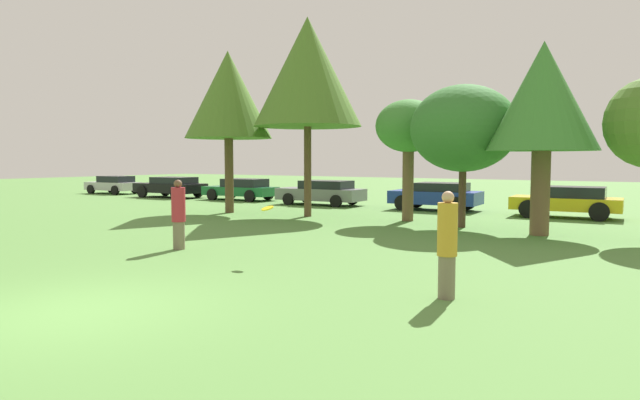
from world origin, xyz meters
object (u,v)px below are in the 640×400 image
object	(u,v)px
parked_car_green	(241,189)
parked_car_grey	(322,192)
person_thrower	(179,214)
tree_1	(307,72)
frisbee	(267,208)
parked_car_yellow	(568,201)
parked_car_blue	(437,195)
tree_0	(228,95)
tree_3	(463,129)
tree_2	(409,128)
person_catcher	(447,245)
tree_4	(543,98)
parked_car_black	(171,186)
parked_car_silver	(114,184)

from	to	relation	value
parked_car_green	parked_car_grey	xyz separation A→B (m)	(5.63, -0.39, 0.01)
person_thrower	tree_1	xyz separation A→B (m)	(-1.81, 8.59, 4.85)
frisbee	parked_car_yellow	bearing A→B (deg)	73.52
parked_car_green	parked_car_yellow	xyz separation A→B (m)	(17.07, -0.33, 0.03)
parked_car_blue	tree_0	bearing A→B (deg)	36.77
tree_0	tree_3	size ratio (longest dim) A/B	1.44
tree_2	parked_car_grey	distance (m)	8.39
parked_car_green	person_catcher	bearing A→B (deg)	136.36
tree_4	parked_car_yellow	xyz separation A→B (m)	(-0.08, 5.91, -3.44)
tree_2	person_thrower	bearing A→B (deg)	-103.73
parked_car_black	person_catcher	bearing A→B (deg)	144.44
frisbee	tree_2	xyz separation A→B (m)	(-0.75, 9.43, 2.23)
parked_car_silver	parked_car_green	bearing A→B (deg)	177.46
person_catcher	tree_2	bearing A→B (deg)	-54.54
parked_car_green	tree_1	bearing A→B (deg)	143.74
frisbee	tree_0	bearing A→B (deg)	135.92
person_catcher	parked_car_green	xyz separation A→B (m)	(-17.43, 15.18, -0.25)
tree_1	tree_2	size ratio (longest dim) A/B	1.76
person_thrower	tree_2	world-z (taller)	tree_2
frisbee	parked_car_blue	size ratio (longest dim) A/B	0.07
person_thrower	tree_0	xyz separation A→B (m)	(-5.53, 8.08, 4.12)
tree_3	parked_car_black	size ratio (longest dim) A/B	1.06
parked_car_black	parked_car_yellow	world-z (taller)	parked_car_black
tree_1	parked_car_silver	bearing A→B (deg)	164.39
tree_1	tree_2	world-z (taller)	tree_1
parked_car_grey	parked_car_blue	xyz separation A→B (m)	(5.95, 0.31, 0.03)
tree_0	tree_2	xyz separation A→B (m)	(7.79, 1.16, -1.58)
parked_car_silver	parked_car_black	size ratio (longest dim) A/B	0.88
person_thrower	person_catcher	size ratio (longest dim) A/B	1.00
person_thrower	tree_4	distance (m)	11.07
person_catcher	tree_1	distance (m)	14.30
tree_1	parked_car_blue	distance (m)	8.13
parked_car_blue	parked_car_yellow	bearing A→B (deg)	174.68
tree_4	parked_car_black	xyz separation A→B (m)	(-22.22, 5.66, -3.43)
person_catcher	tree_3	world-z (taller)	tree_3
parked_car_grey	tree_2	bearing A→B (deg)	143.69
person_catcher	person_thrower	bearing A→B (deg)	0.00
parked_car_yellow	frisbee	bearing A→B (deg)	70.93
tree_1	parked_car_green	world-z (taller)	tree_1
tree_2	tree_4	bearing A→B (deg)	-16.48
tree_0	tree_3	xyz separation A→B (m)	(10.14, 0.28, -1.70)
person_thrower	tree_2	xyz separation A→B (m)	(2.26, 9.23, 2.55)
frisbee	parked_car_black	distance (m)	22.61
tree_4	tree_3	bearing A→B (deg)	167.24
frisbee	parked_car_silver	distance (m)	28.08
person_thrower	tree_2	distance (m)	9.84
person_catcher	tree_4	size ratio (longest dim) A/B	0.31
person_thrower	parked_car_green	world-z (taller)	person_thrower
tree_1	parked_car_blue	world-z (taller)	tree_1
tree_2	parked_car_green	world-z (taller)	tree_2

